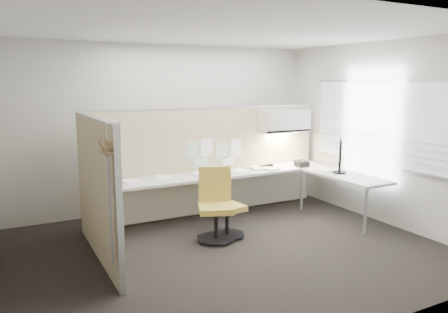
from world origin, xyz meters
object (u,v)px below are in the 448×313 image
chair_left (215,207)px  chair_right (224,207)px  desk (243,181)px  monitor (340,154)px  phone (301,164)px

chair_left → chair_right: (0.17, 0.06, -0.03)m
desk → monitor: size_ratio=7.55×
monitor → phone: 0.79m
chair_right → phone: (1.85, 0.64, 0.35)m
chair_right → monitor: bearing=-10.8°
desk → monitor: bearing=-28.2°
monitor → desk: bearing=103.5°
desk → chair_left: chair_left is taller
chair_left → phone: size_ratio=4.66×
desk → phone: phone is taller
desk → chair_left: 1.12m
chair_right → monitor: size_ratio=1.73×
chair_left → phone: 2.16m
chair_left → monitor: monitor is taller
chair_right → monitor: monitor is taller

